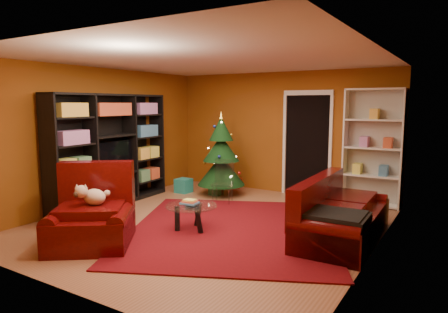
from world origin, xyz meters
The scene contains 18 objects.
floor centered at (0.00, 0.00, -0.03)m, with size 5.00×5.50×0.05m, color brown.
ceiling centered at (0.00, 0.00, 2.62)m, with size 5.00×5.50×0.05m, color silver.
wall_back centered at (0.00, 2.77, 1.30)m, with size 5.00×0.05×2.60m, color brown.
wall_left centered at (-2.52, 0.00, 1.30)m, with size 0.05×5.50×2.60m, color brown.
wall_right centered at (2.52, 0.00, 1.30)m, with size 0.05×5.50×2.60m, color brown.
doorway centered at (0.60, 2.73, 1.05)m, with size 1.06×0.60×2.16m, color black, non-canonical shape.
rug centered at (0.44, -0.11, 0.01)m, with size 3.01×3.51×0.02m, color #60090F.
media_unit centered at (-2.27, 0.02, 1.05)m, with size 0.42×2.75×2.11m, color black, non-canonical shape.
christmas_tree centered at (-0.95, 1.83, 0.87)m, with size 1.00×1.00×1.78m, color black, non-canonical shape.
gift_box_teal centered at (-1.76, 1.58, 0.15)m, with size 0.30×0.30×0.30m, color teal.
gift_box_green centered at (-1.04, 1.77, 0.12)m, with size 0.24×0.24×0.24m, color #2E6C32.
gift_box_red centered at (-1.02, 2.59, 0.11)m, with size 0.23×0.23×0.23m, color maroon.
white_bookshelf centered at (1.95, 2.57, 1.10)m, with size 1.05×0.38×2.27m, color white, non-canonical shape.
armchair centered at (-0.84, -1.70, 0.45)m, with size 1.14×1.14×0.89m, color #3A0505, non-canonical shape.
dog centered at (-0.83, -1.63, 0.67)m, with size 0.40×0.30×0.29m, color beige, non-canonical shape.
sofa centered at (2.02, 0.35, 0.44)m, with size 2.07×0.93×0.89m, color #3A0505, non-canonical shape.
coffee_table centered at (-0.05, -0.47, 0.21)m, with size 0.78×0.78×0.49m, color gray, non-canonical shape.
acrylic_chair centered at (-0.54, 1.23, 0.38)m, with size 0.39×0.42×0.76m, color #66605B, non-canonical shape.
Camera 1 is at (3.46, -5.23, 1.93)m, focal length 32.00 mm.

